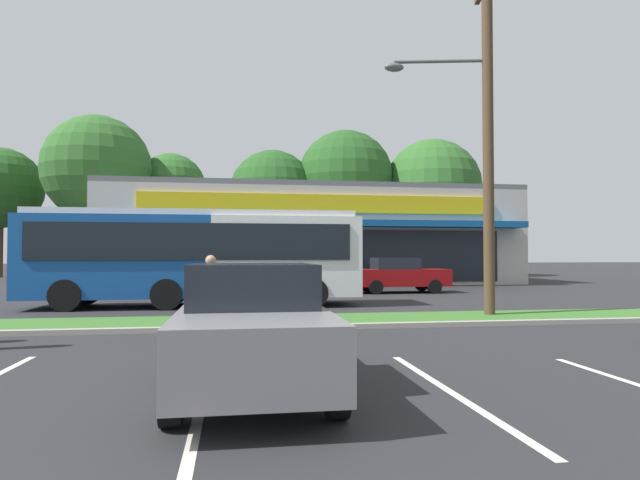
% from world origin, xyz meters
% --- Properties ---
extents(grass_median, '(56.00, 2.20, 0.12)m').
position_xyz_m(grass_median, '(0.00, 14.00, 0.06)').
color(grass_median, '#386B28').
rests_on(grass_median, ground_plane).
extents(curb_lip, '(56.00, 0.24, 0.12)m').
position_xyz_m(curb_lip, '(0.00, 12.78, 0.06)').
color(curb_lip, '#99968C').
rests_on(curb_lip, ground_plane).
extents(parking_stripe_1, '(0.12, 4.80, 0.01)m').
position_xyz_m(parking_stripe_1, '(-0.56, 6.57, 0.00)').
color(parking_stripe_1, silver).
rests_on(parking_stripe_1, ground_plane).
extents(parking_stripe_2, '(0.12, 4.80, 0.01)m').
position_xyz_m(parking_stripe_2, '(2.57, 6.67, 0.00)').
color(parking_stripe_2, silver).
rests_on(parking_stripe_2, ground_plane).
extents(storefront_building, '(24.89, 11.78, 5.95)m').
position_xyz_m(storefront_building, '(4.62, 35.22, 2.98)').
color(storefront_building, '#BCB7AD').
rests_on(storefront_building, ground_plane).
extents(tree_far_left, '(6.38, 6.38, 10.26)m').
position_xyz_m(tree_far_left, '(-18.45, 46.44, 7.05)').
color(tree_far_left, '#473323').
rests_on(tree_far_left, ground_plane).
extents(tree_left, '(7.99, 7.99, 12.25)m').
position_xyz_m(tree_left, '(-10.40, 42.97, 8.24)').
color(tree_left, '#473323').
rests_on(tree_left, ground_plane).
extents(tree_mid_left, '(5.61, 5.61, 10.04)m').
position_xyz_m(tree_mid_left, '(-5.31, 45.64, 7.20)').
color(tree_mid_left, '#473323').
rests_on(tree_mid_left, ground_plane).
extents(tree_mid, '(7.11, 7.11, 10.38)m').
position_xyz_m(tree_mid, '(2.91, 44.85, 6.81)').
color(tree_mid, '#473323').
rests_on(tree_mid, ground_plane).
extents(tree_mid_right, '(7.91, 7.91, 12.08)m').
position_xyz_m(tree_mid_right, '(8.92, 44.25, 8.12)').
color(tree_mid_right, '#473323').
rests_on(tree_mid_right, ground_plane).
extents(tree_right, '(8.12, 8.12, 11.46)m').
position_xyz_m(tree_right, '(16.24, 43.62, 7.39)').
color(tree_right, '#473323').
rests_on(tree_right, ground_plane).
extents(utility_pole, '(3.14, 2.38, 9.99)m').
position_xyz_m(utility_pole, '(6.65, 14.22, 5.34)').
color(utility_pole, '#4C3826').
rests_on(utility_pole, ground_plane).
extents(city_bus, '(11.14, 2.72, 3.25)m').
position_xyz_m(city_bus, '(-1.46, 19.09, 1.76)').
color(city_bus, '#144793').
rests_on(city_bus, ground_plane).
extents(car_0, '(1.93, 4.23, 1.64)m').
position_xyz_m(car_0, '(0.05, 7.13, 0.82)').
color(car_0, slate).
rests_on(car_0, ground_plane).
extents(car_1, '(4.74, 1.92, 1.60)m').
position_xyz_m(car_1, '(0.83, 24.29, 0.81)').
color(car_1, silver).
rests_on(car_1, ground_plane).
extents(car_2, '(4.43, 1.98, 1.63)m').
position_xyz_m(car_2, '(7.40, 24.60, 0.82)').
color(car_2, maroon).
rests_on(car_2, ground_plane).
extents(pedestrian_near_bench, '(0.35, 0.35, 1.75)m').
position_xyz_m(pedestrian_near_bench, '(-0.70, 12.37, 0.88)').
color(pedestrian_near_bench, '#726651').
rests_on(pedestrian_near_bench, ground_plane).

